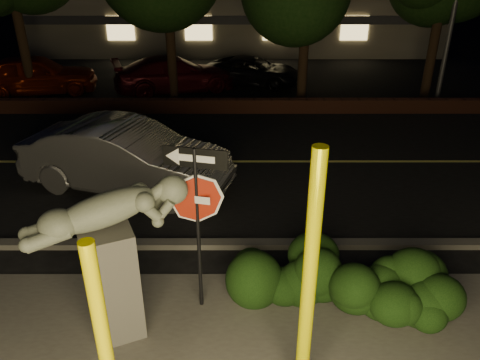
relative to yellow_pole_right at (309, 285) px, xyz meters
name	(u,v)px	position (x,y,z in m)	size (l,w,h in m)	color
ground	(236,125)	(-0.94, 10.47, -1.80)	(90.00, 90.00, 0.00)	black
road	(236,162)	(-0.94, 7.47, -1.79)	(80.00, 8.00, 0.01)	black
lane_marking	(236,161)	(-0.94, 7.47, -1.78)	(80.00, 0.12, 0.01)	#C4B94E
curb	(234,244)	(-0.94, 3.37, -1.74)	(80.00, 0.25, 0.12)	#4C4944
brick_wall	(237,106)	(-0.94, 11.77, -1.55)	(40.00, 0.35, 0.50)	#4D2519
parking_lot	(237,73)	(-0.94, 17.47, -1.79)	(40.00, 12.00, 0.01)	black
building	(238,8)	(-0.94, 25.45, 0.20)	(22.00, 10.20, 4.00)	#6F6959
yellow_pole_right	(309,285)	(0.00, 0.00, 0.00)	(0.18, 0.18, 3.60)	#FFF800
signpost	(197,199)	(-1.47, 1.67, 0.24)	(0.95, 0.25, 2.87)	black
sculpture	(110,248)	(-2.69, 1.12, -0.25)	(2.28, 1.44, 2.50)	#4C4944
hedge_center	(282,262)	(-0.09, 2.10, -1.23)	(2.19, 1.03, 1.14)	black
hedge_right	(389,276)	(1.60, 1.64, -1.17)	(1.92, 1.03, 1.25)	black
hedge_far_right	(415,299)	(1.93, 1.28, -1.33)	(1.34, 0.84, 0.93)	black
silver_sedan	(126,157)	(-3.58, 5.91, -0.96)	(1.77, 5.09, 1.68)	#A7A6AB
parked_car_red	(36,75)	(-8.96, 14.10, -1.01)	(1.87, 4.65, 1.58)	maroon
parked_car_darkred	(175,74)	(-3.48, 14.52, -1.09)	(1.98, 4.87, 1.41)	#440B11
parked_car_dark	(253,71)	(-0.25, 15.57, -1.22)	(1.91, 4.13, 1.15)	black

